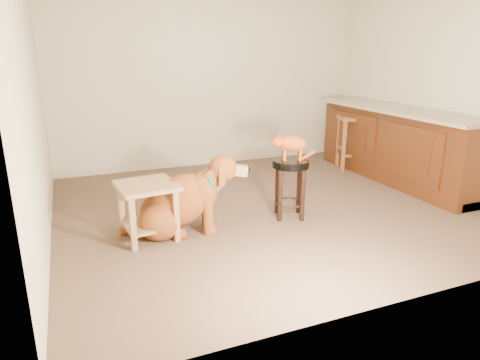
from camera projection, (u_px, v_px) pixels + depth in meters
name	position (u px, v px, depth m)	size (l,w,h in m)	color
floor	(273.00, 206.00, 4.69)	(4.50, 4.00, 0.01)	#4F3B2C
room_shell	(277.00, 46.00, 4.20)	(4.54, 4.04, 2.62)	beige
cabinet_run	(398.00, 147.00, 5.53)	(0.70, 2.56, 0.94)	#4A230D
padded_stool	(290.00, 177.00, 4.28)	(0.39, 0.39, 0.60)	black
wood_stool	(353.00, 142.00, 6.07)	(0.53, 0.53, 0.75)	brown
side_table	(148.00, 202.00, 3.81)	(0.55, 0.55, 0.52)	olive
golden_retriever	(181.00, 203.00, 3.95)	(1.19, 0.68, 0.78)	brown
tabby_kitten	(290.00, 144.00, 4.18)	(0.47, 0.22, 0.29)	#A94010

